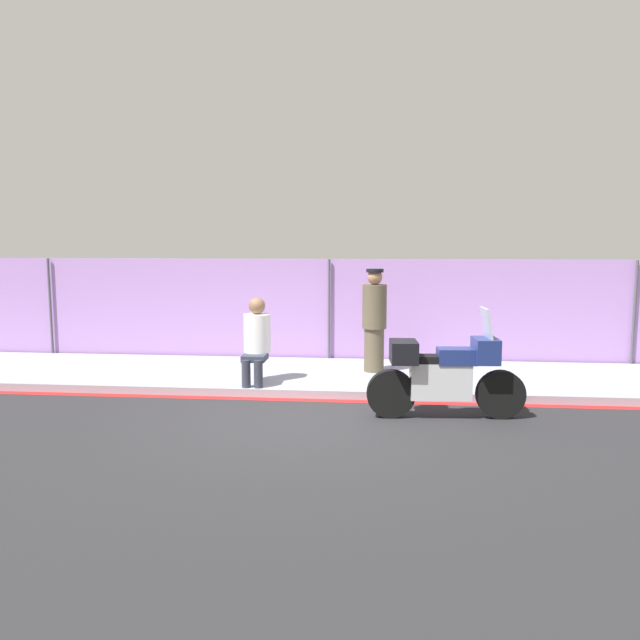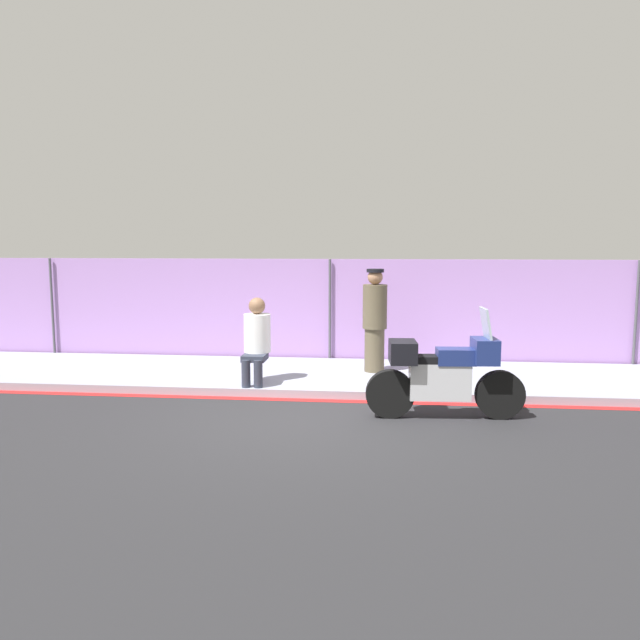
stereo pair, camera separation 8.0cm
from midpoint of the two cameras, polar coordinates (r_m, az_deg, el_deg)
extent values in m
plane|color=#262628|center=(8.64, -1.16, -9.10)|extent=(120.00, 120.00, 0.00)
cube|color=#8E93A3|center=(11.03, 0.47, -5.14)|extent=(42.53, 2.71, 0.13)
cube|color=red|center=(9.64, -0.37, -7.34)|extent=(42.53, 0.18, 0.01)
cube|color=#AD7FC6|center=(12.29, 1.13, 0.75)|extent=(40.40, 0.08, 2.08)
cylinder|color=#4C4C51|center=(13.91, -23.12, 0.93)|extent=(0.05, 0.05, 2.08)
cylinder|color=#4C4C51|center=(12.19, 1.09, 0.70)|extent=(0.05, 0.05, 2.08)
cylinder|color=#4C4C51|center=(13.02, 27.08, 0.32)|extent=(0.05, 0.05, 2.08)
cylinder|color=black|center=(8.97, 16.38, -6.58)|extent=(0.68, 0.19, 0.67)
cylinder|color=black|center=(8.72, 6.68, -6.72)|extent=(0.68, 0.19, 0.67)
cube|color=silver|center=(8.76, 11.14, -5.49)|extent=(0.85, 0.34, 0.51)
cube|color=navy|center=(8.72, 12.57, -3.27)|extent=(0.54, 0.34, 0.22)
cube|color=black|center=(8.68, 10.60, -3.54)|extent=(0.62, 0.32, 0.10)
cube|color=navy|center=(8.79, 15.09, -2.74)|extent=(0.35, 0.50, 0.34)
cube|color=silver|center=(8.73, 15.17, -0.28)|extent=(0.13, 0.43, 0.42)
cube|color=black|center=(8.61, 7.84, -2.89)|extent=(0.39, 0.53, 0.30)
cylinder|color=brown|center=(11.09, 5.20, -2.73)|extent=(0.35, 0.35, 0.77)
cylinder|color=brown|center=(10.98, 5.25, 1.23)|extent=(0.43, 0.43, 0.77)
sphere|color=#A37556|center=(10.94, 5.28, 3.93)|extent=(0.26, 0.26, 0.26)
cylinder|color=black|center=(10.93, 5.29, 4.52)|extent=(0.30, 0.30, 0.06)
cylinder|color=#2D3342|center=(9.94, -6.56, -4.89)|extent=(0.14, 0.14, 0.44)
cylinder|color=#2D3342|center=(9.90, -5.44, -4.92)|extent=(0.14, 0.14, 0.44)
cube|color=#2D3342|center=(10.09, -5.76, -3.42)|extent=(0.37, 0.44, 0.10)
cylinder|color=white|center=(10.24, -5.53, -1.19)|extent=(0.44, 0.44, 0.63)
sphere|color=brown|center=(10.18, -5.56, 1.30)|extent=(0.27, 0.27, 0.27)
camera|label=1|loc=(0.04, -89.77, 0.03)|focal=35.00mm
camera|label=2|loc=(0.04, 90.23, -0.03)|focal=35.00mm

